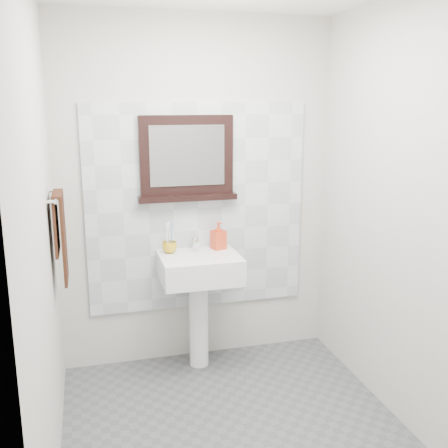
# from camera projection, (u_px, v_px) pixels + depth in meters

# --- Properties ---
(floor) EXTENTS (2.00, 2.20, 0.01)m
(floor) POSITION_uv_depth(u_px,v_px,m) (239.00, 438.00, 3.04)
(floor) COLOR #505255
(floor) RESTS_ON ground
(back_wall) EXTENTS (2.00, 0.01, 2.50)m
(back_wall) POSITION_uv_depth(u_px,v_px,m) (197.00, 194.00, 3.79)
(back_wall) COLOR beige
(back_wall) RESTS_ON ground
(front_wall) EXTENTS (2.00, 0.01, 2.50)m
(front_wall) POSITION_uv_depth(u_px,v_px,m) (337.00, 306.00, 1.72)
(front_wall) COLOR beige
(front_wall) RESTS_ON ground
(left_wall) EXTENTS (0.01, 2.20, 2.50)m
(left_wall) POSITION_uv_depth(u_px,v_px,m) (41.00, 242.00, 2.51)
(left_wall) COLOR beige
(left_wall) RESTS_ON ground
(right_wall) EXTENTS (0.01, 2.20, 2.50)m
(right_wall) POSITION_uv_depth(u_px,v_px,m) (407.00, 219.00, 3.01)
(right_wall) COLOR beige
(right_wall) RESTS_ON ground
(splashback) EXTENTS (1.60, 0.02, 1.50)m
(splashback) POSITION_uv_depth(u_px,v_px,m) (198.00, 208.00, 3.80)
(splashback) COLOR silver
(splashback) RESTS_ON back_wall
(pedestal_sink) EXTENTS (0.55, 0.44, 0.96)m
(pedestal_sink) POSITION_uv_depth(u_px,v_px,m) (200.00, 280.00, 3.70)
(pedestal_sink) COLOR white
(pedestal_sink) RESTS_ON ground
(toothbrush_cup) EXTENTS (0.12, 0.12, 0.08)m
(toothbrush_cup) POSITION_uv_depth(u_px,v_px,m) (170.00, 247.00, 3.70)
(toothbrush_cup) COLOR gold
(toothbrush_cup) RESTS_ON pedestal_sink
(toothbrushes) EXTENTS (0.05, 0.04, 0.21)m
(toothbrushes) POSITION_uv_depth(u_px,v_px,m) (169.00, 236.00, 3.68)
(toothbrushes) COLOR white
(toothbrushes) RESTS_ON toothbrush_cup
(soap_dispenser) EXTENTS (0.12, 0.12, 0.20)m
(soap_dispenser) POSITION_uv_depth(u_px,v_px,m) (218.00, 235.00, 3.79)
(soap_dispenser) COLOR red
(soap_dispenser) RESTS_ON pedestal_sink
(framed_mirror) EXTENTS (0.70, 0.11, 0.59)m
(framed_mirror) POSITION_uv_depth(u_px,v_px,m) (187.00, 160.00, 3.68)
(framed_mirror) COLOR black
(framed_mirror) RESTS_ON back_wall
(towel_bar) EXTENTS (0.07, 0.40, 0.03)m
(towel_bar) POSITION_uv_depth(u_px,v_px,m) (57.00, 196.00, 3.10)
(towel_bar) COLOR silver
(towel_bar) RESTS_ON left_wall
(hand_towel) EXTENTS (0.06, 0.30, 0.55)m
(hand_towel) POSITION_uv_depth(u_px,v_px,m) (60.00, 230.00, 3.15)
(hand_towel) COLOR black
(hand_towel) RESTS_ON towel_bar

